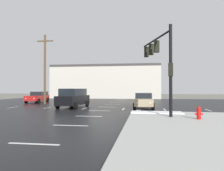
# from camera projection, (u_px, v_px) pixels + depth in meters

# --- Properties ---
(ground_plane) EXTENTS (120.00, 120.00, 0.00)m
(ground_plane) POSITION_uv_depth(u_px,v_px,m) (104.00, 109.00, 21.77)
(ground_plane) COLOR slate
(road_asphalt) EXTENTS (44.00, 44.00, 0.02)m
(road_asphalt) POSITION_uv_depth(u_px,v_px,m) (104.00, 109.00, 21.77)
(road_asphalt) COLOR black
(road_asphalt) RESTS_ON ground_plane
(snow_strip_curbside) EXTENTS (4.00, 1.60, 0.06)m
(snow_strip_curbside) POSITION_uv_depth(u_px,v_px,m) (156.00, 112.00, 17.09)
(snow_strip_curbside) COLOR white
(snow_strip_curbside) RESTS_ON sidewalk_corner
(lane_markings) EXTENTS (36.15, 36.15, 0.01)m
(lane_markings) POSITION_uv_depth(u_px,v_px,m) (114.00, 110.00, 20.24)
(lane_markings) COLOR silver
(lane_markings) RESTS_ON road_asphalt
(traffic_signal_mast) EXTENTS (1.94, 5.70, 6.30)m
(traffic_signal_mast) POSITION_uv_depth(u_px,v_px,m) (160.00, 57.00, 16.55)
(traffic_signal_mast) COLOR black
(traffic_signal_mast) RESTS_ON sidewalk_corner
(fire_hydrant) EXTENTS (0.48, 0.26, 0.79)m
(fire_hydrant) POSITION_uv_depth(u_px,v_px,m) (199.00, 113.00, 13.47)
(fire_hydrant) COLOR red
(fire_hydrant) RESTS_ON sidewalk_corner
(strip_building_background) EXTENTS (22.67, 8.00, 7.00)m
(strip_building_background) POSITION_uv_depth(u_px,v_px,m) (107.00, 82.00, 47.00)
(strip_building_background) COLOR beige
(strip_building_background) RESTS_ON ground_plane
(sedan_red) EXTENTS (2.16, 4.59, 1.58)m
(sedan_red) POSITION_uv_depth(u_px,v_px,m) (38.00, 97.00, 31.48)
(sedan_red) COLOR #B21919
(sedan_red) RESTS_ON road_asphalt
(suv_black) EXTENTS (2.54, 4.97, 2.03)m
(suv_black) POSITION_uv_depth(u_px,v_px,m) (73.00, 98.00, 23.10)
(suv_black) COLOR black
(suv_black) RESTS_ON road_asphalt
(sedan_tan) EXTENTS (2.06, 4.56, 1.58)m
(sedan_tan) POSITION_uv_depth(u_px,v_px,m) (144.00, 100.00, 22.41)
(sedan_tan) COLOR tan
(sedan_tan) RESTS_ON road_asphalt
(utility_pole_far) EXTENTS (2.20, 0.28, 9.09)m
(utility_pole_far) POSITION_uv_depth(u_px,v_px,m) (45.00, 68.00, 28.19)
(utility_pole_far) COLOR brown
(utility_pole_far) RESTS_ON ground_plane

